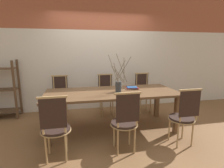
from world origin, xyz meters
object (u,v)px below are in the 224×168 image
at_px(book_stack, 132,88).
at_px(shelving_rack, 1,90).
at_px(vase_centerpiece, 119,85).
at_px(chair_near_center, 184,115).
at_px(chair_far_center, 143,91).
at_px(dining_table, 112,96).

relative_size(book_stack, shelving_rack, 0.20).
distance_m(book_stack, shelving_rack, 2.98).
bearing_deg(vase_centerpiece, chair_near_center, -41.34).
bearing_deg(shelving_rack, vase_centerpiece, -24.85).
bearing_deg(book_stack, chair_far_center, 52.32).
relative_size(chair_near_center, shelving_rack, 0.74).
bearing_deg(chair_far_center, book_stack, 52.32).
xyz_separation_m(dining_table, chair_far_center, (0.99, 0.84, -0.16)).
bearing_deg(chair_far_center, chair_near_center, 91.05).
xyz_separation_m(book_stack, shelving_rack, (-2.82, 0.96, -0.13)).
bearing_deg(book_stack, dining_table, -162.41).
bearing_deg(vase_centerpiece, book_stack, 29.40).
height_order(chair_far_center, book_stack, chair_far_center).
bearing_deg(dining_table, book_stack, 17.59).
distance_m(dining_table, vase_centerpiece, 0.25).
relative_size(vase_centerpiece, shelving_rack, 0.54).
height_order(vase_centerpiece, shelving_rack, vase_centerpiece).
bearing_deg(shelving_rack, dining_table, -25.05).
bearing_deg(chair_far_center, vase_centerpiece, 45.40).
xyz_separation_m(dining_table, chair_near_center, (1.02, -0.84, -0.16)).
xyz_separation_m(vase_centerpiece, book_stack, (0.33, 0.19, -0.10)).
bearing_deg(shelving_rack, book_stack, -18.84).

